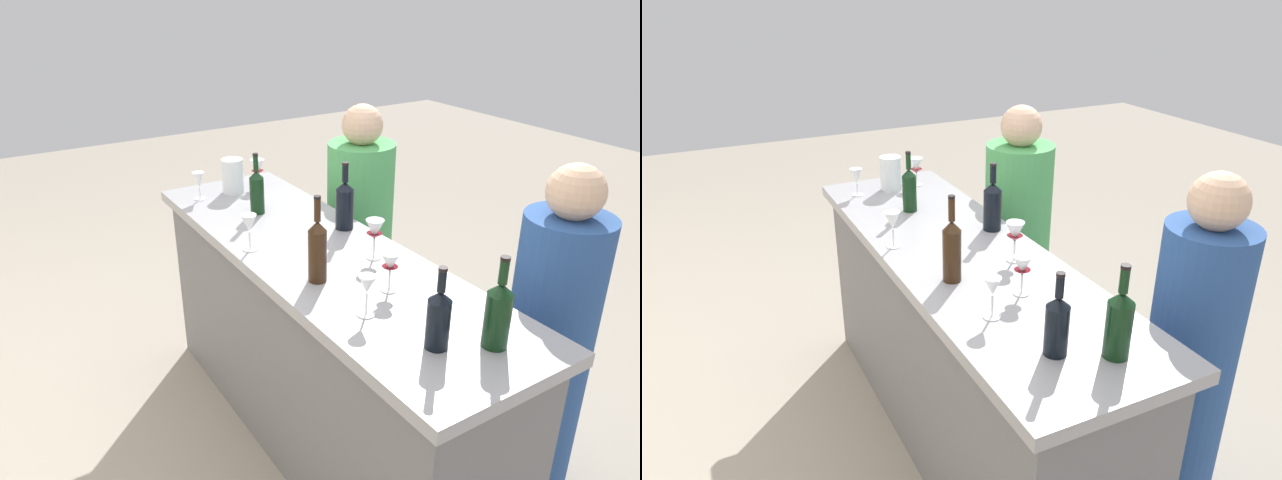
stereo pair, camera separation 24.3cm
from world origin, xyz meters
TOP-DOWN VIEW (x-y plane):
  - ground_plane at (0.00, 0.00)m, footprint 12.00×12.00m
  - bar_counter at (0.00, 0.00)m, footprint 2.16×0.65m
  - wine_bottle_leftmost_dark_green at (-0.88, -0.09)m, footprint 0.08×0.08m
  - wine_bottle_second_left_near_black at (-0.79, 0.07)m, footprint 0.08×0.08m
  - wine_bottle_center_amber_brown at (-0.22, 0.15)m, footprint 0.07×0.07m
  - wine_bottle_second_right_near_black at (0.15, -0.22)m, footprint 0.08×0.08m
  - wine_bottle_rightmost_dark_green at (0.53, 0.02)m, footprint 0.07×0.07m
  - wine_glass_near_left at (-0.17, -0.15)m, footprint 0.08×0.08m
  - wine_glass_near_center at (0.87, -0.15)m, footprint 0.08×0.08m
  - wine_glass_near_right at (-0.43, -0.03)m, footprint 0.07×0.07m
  - wine_glass_far_left at (-0.52, 0.14)m, footprint 0.06×0.06m
  - wine_glass_far_center at (0.86, 0.19)m, footprint 0.06×0.06m
  - wine_glass_far_right at (0.17, 0.24)m, footprint 0.07×0.07m
  - water_pitcher at (0.86, -0.00)m, footprint 0.11×0.11m
  - person_left_guest at (-0.71, -0.63)m, footprint 0.41×0.41m
  - person_center_guest at (0.58, -0.63)m, footprint 0.47×0.47m

SIDE VIEW (x-z plane):
  - ground_plane at x=0.00m, z-range 0.00..0.00m
  - bar_counter at x=0.00m, z-range 0.00..0.99m
  - person_center_guest at x=0.58m, z-range -0.06..1.37m
  - person_left_guest at x=-0.71m, z-range -0.06..1.40m
  - water_pitcher at x=0.86m, z-range 0.99..1.17m
  - wine_glass_far_center at x=0.86m, z-range 1.02..1.16m
  - wine_glass_near_center at x=0.87m, z-range 1.01..1.17m
  - wine_bottle_second_left_near_black at x=-0.79m, z-range 0.95..1.23m
  - wine_glass_near_right at x=-0.43m, z-range 1.02..1.17m
  - wine_glass_far_left at x=-0.52m, z-range 1.02..1.17m
  - wine_bottle_rightmost_dark_green at x=0.53m, z-range 0.95..1.25m
  - wine_glass_far_right at x=0.17m, z-range 1.02..1.18m
  - wine_bottle_leftmost_dark_green at x=-0.88m, z-range 0.95..1.26m
  - wine_glass_near_left at x=-0.17m, z-range 1.02..1.19m
  - wine_bottle_second_right_near_black at x=0.15m, z-range 0.95..1.26m
  - wine_bottle_center_amber_brown at x=-0.22m, z-range 0.95..1.29m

